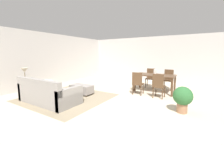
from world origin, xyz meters
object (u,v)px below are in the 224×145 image
ottoman_table (81,89)px  table_lamp (24,71)px  vase_centerpiece (155,72)px  dining_chair_near_left (138,82)px  dining_chair_near_right (159,84)px  side_table (26,85)px  dining_chair_far_right (168,78)px  potted_plant (183,97)px  dining_table (154,77)px  dining_chair_far_left (150,77)px  couch (48,94)px

ottoman_table → table_lamp: size_ratio=1.81×
table_lamp → vase_centerpiece: size_ratio=2.29×
dining_chair_near_left → vase_centerpiece: 0.99m
dining_chair_near_right → vase_centerpiece: 0.97m
side_table → vase_centerpiece: vase_centerpiece is taller
dining_chair_far_right → potted_plant: (0.82, -2.62, -0.08)m
dining_table → dining_chair_far_right: dining_chair_far_right is taller
dining_chair_near_right → dining_chair_far_left: same height
side_table → dining_chair_far_right: dining_chair_far_right is taller
dining_chair_near_left → dining_chair_far_left: (0.03, 1.65, 0.00)m
vase_centerpiece → side_table: bearing=-141.5°
couch → side_table: size_ratio=3.64×
side_table → dining_chair_near_right: bearing=28.6°
ottoman_table → vase_centerpiece: bearing=37.6°
couch → vase_centerpiece: bearing=50.0°
side_table → dining_table: dining_table is taller
dining_chair_near_right → dining_chair_near_left: bearing=178.3°
table_lamp → dining_chair_far_left: (3.66, 4.11, -0.48)m
ottoman_table → dining_chair_near_right: bearing=20.9°
vase_centerpiece → potted_plant: bearing=-55.5°
ottoman_table → dining_chair_far_left: bearing=53.4°
table_lamp → dining_chair_far_right: bearing=41.8°
couch → dining_chair_far_right: bearing=52.0°
dining_chair_far_left → potted_plant: 3.16m
dining_chair_far_right → dining_chair_far_left: bearing=176.1°
couch → dining_table: (2.71, 3.26, 0.38)m
ottoman_table → dining_chair_far_right: size_ratio=1.03×
side_table → potted_plant: 5.54m
side_table → dining_chair_far_left: dining_chair_far_left is taller
dining_table → vase_centerpiece: size_ratio=7.36×
ottoman_table → dining_chair_far_left: (2.04, 2.76, 0.30)m
ottoman_table → dining_table: dining_table is taller
ottoman_table → dining_chair_far_right: bearing=42.9°
dining_chair_far_left → vase_centerpiece: 1.02m
ottoman_table → table_lamp: bearing=-140.2°
dining_chair_far_left → dining_chair_far_right: size_ratio=1.00×
dining_chair_near_right → vase_centerpiece: size_ratio=4.02×
ottoman_table → dining_table: size_ratio=0.56×
dining_chair_near_left → vase_centerpiece: (0.46, 0.80, 0.35)m
ottoman_table → potted_plant: size_ratio=1.28×
couch → side_table: 1.38m
dining_chair_far_left → dining_chair_near_left: bearing=-91.2°
potted_plant → couch: bearing=-160.3°
dining_chair_far_left → table_lamp: bearing=-131.7°
dining_table → dining_chair_far_left: bearing=116.4°
side_table → dining_chair_near_right: dining_chair_near_right is taller
dining_chair_far_right → vase_centerpiece: bearing=-118.5°
couch → dining_table: couch is taller
couch → dining_chair_near_left: 3.34m
dining_chair_near_left → dining_chair_far_left: 1.65m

